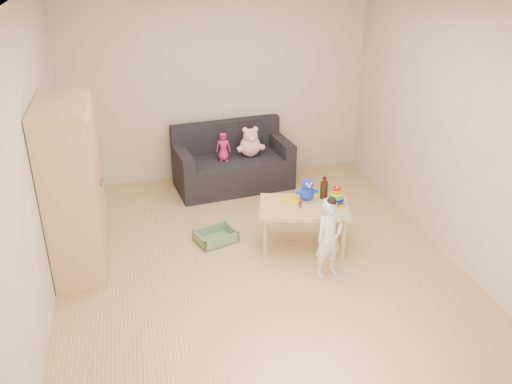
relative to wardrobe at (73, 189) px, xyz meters
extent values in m
plane|color=tan|center=(1.75, -0.27, -0.86)|extent=(4.50, 4.50, 0.00)
plane|color=beige|center=(1.75, 1.98, 0.44)|extent=(4.00, 0.00, 4.00)
plane|color=beige|center=(1.75, -2.52, 0.44)|extent=(4.00, 0.00, 4.00)
plane|color=beige|center=(-0.25, -0.27, 0.44)|extent=(0.00, 4.50, 4.50)
plane|color=beige|center=(3.75, -0.27, 0.44)|extent=(0.00, 4.50, 4.50)
cube|color=tan|center=(0.00, 0.00, 0.00)|extent=(0.48, 0.96, 1.73)
cube|color=black|center=(1.85, 1.54, -0.65)|extent=(1.58, 0.93, 0.42)
cube|color=tan|center=(2.29, -0.14, -0.62)|extent=(1.05, 0.81, 0.49)
imported|color=silver|center=(2.37, -0.70, -0.46)|extent=(0.34, 0.28, 0.81)
imported|color=#C32458|center=(1.72, 1.48, -0.26)|extent=(0.19, 0.13, 0.37)
cylinder|color=#CE900A|center=(2.64, -0.16, -0.36)|extent=(0.16, 0.16, 0.02)
cylinder|color=silver|center=(2.64, -0.16, -0.27)|extent=(0.02, 0.02, 0.19)
torus|color=#0B0BBB|center=(2.64, -0.16, -0.34)|extent=(0.17, 0.17, 0.04)
torus|color=green|center=(2.64, -0.16, -0.30)|extent=(0.15, 0.15, 0.04)
torus|color=#C9E10B|center=(2.64, -0.16, -0.26)|extent=(0.13, 0.13, 0.04)
torus|color=orange|center=(2.64, -0.16, -0.23)|extent=(0.11, 0.11, 0.03)
torus|color=red|center=(2.64, -0.16, -0.20)|extent=(0.09, 0.09, 0.03)
cylinder|color=black|center=(2.55, -0.01, -0.28)|extent=(0.08, 0.08, 0.19)
cylinder|color=black|center=(2.55, -0.01, -0.17)|extent=(0.04, 0.04, 0.05)
cylinder|color=black|center=(2.55, -0.01, -0.14)|extent=(0.05, 0.05, 0.02)
cube|color=gold|center=(2.19, 0.01, -0.37)|extent=(0.25, 0.25, 0.01)
camera|label=1|loc=(0.65, -4.97, 2.23)|focal=38.00mm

